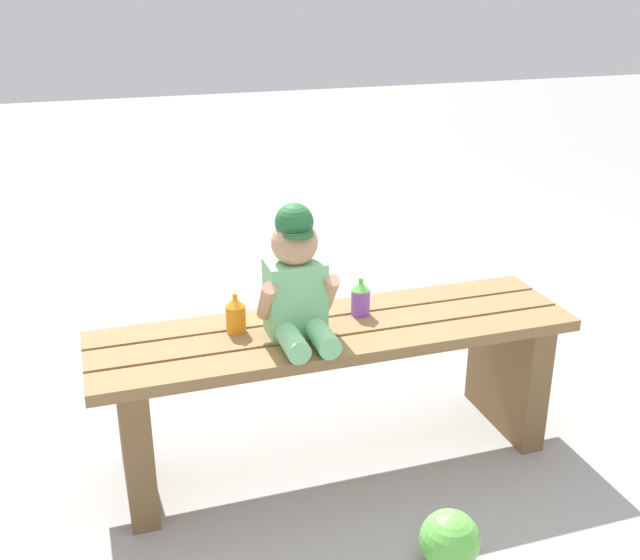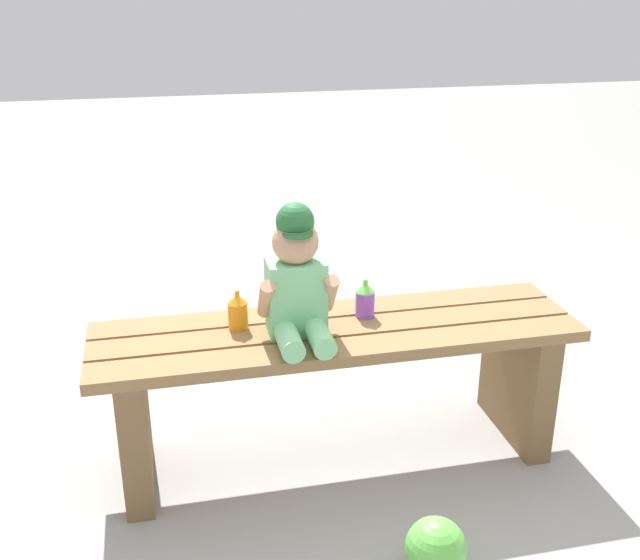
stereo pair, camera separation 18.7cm
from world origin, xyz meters
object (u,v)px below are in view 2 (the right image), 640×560
sippy_cup_left (238,311)px  toy_ball (436,548)px  child_figure (297,280)px  sippy_cup_right (365,299)px  park_bench (336,371)px

sippy_cup_left → toy_ball: 0.88m
sippy_cup_left → toy_ball: (0.42, -0.63, -0.44)m
child_figure → sippy_cup_left: size_ratio=3.26×
sippy_cup_left → sippy_cup_right: (0.40, 0.00, 0.00)m
park_bench → sippy_cup_right: size_ratio=12.05×
child_figure → sippy_cup_left: (-0.17, 0.08, -0.12)m
sippy_cup_left → toy_ball: bearing=-56.0°
park_bench → sippy_cup_left: sippy_cup_left is taller
child_figure → sippy_cup_left: child_figure is taller
sippy_cup_right → toy_ball: bearing=-87.9°
sippy_cup_left → sippy_cup_right: same height
park_bench → toy_ball: bearing=-77.3°
child_figure → sippy_cup_right: (0.23, 0.08, -0.12)m
park_bench → sippy_cup_right: bearing=28.3°
park_bench → child_figure: child_figure is taller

